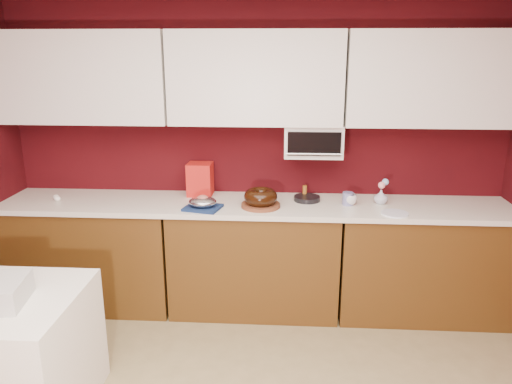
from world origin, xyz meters
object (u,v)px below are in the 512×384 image
object	(u,v)px
coffee_mug	(350,198)
toaster_oven	(313,140)
foil_ham_nest	(203,202)
bundt_cake	(261,197)
flower_vase	(381,196)
blue_jar	(348,199)
pandoro_box	(200,179)

from	to	relation	value
coffee_mug	toaster_oven	bearing A→B (deg)	151.36
toaster_oven	coffee_mug	xyz separation A→B (m)	(0.29, -0.16, -0.42)
toaster_oven	foil_ham_nest	distance (m)	0.99
bundt_cake	flower_vase	bearing A→B (deg)	9.04
bundt_cake	blue_jar	bearing A→B (deg)	8.37
foil_ham_nest	blue_jar	bearing A→B (deg)	8.90
bundt_cake	foil_ham_nest	xyz separation A→B (m)	(-0.43, -0.07, -0.03)
blue_jar	flower_vase	distance (m)	0.27
toaster_oven	pandoro_box	size ratio (longest dim) A/B	1.68
toaster_oven	pandoro_box	xyz separation A→B (m)	(-0.91, 0.03, -0.34)
pandoro_box	coffee_mug	distance (m)	1.22
bundt_cake	foil_ham_nest	distance (m)	0.44
foil_ham_nest	coffee_mug	world-z (taller)	coffee_mug
toaster_oven	bundt_cake	size ratio (longest dim) A/B	1.76
toaster_oven	coffee_mug	bearing A→B (deg)	-28.64
coffee_mug	blue_jar	xyz separation A→B (m)	(-0.02, -0.00, -0.00)
toaster_oven	pandoro_box	bearing A→B (deg)	178.08
flower_vase	blue_jar	bearing A→B (deg)	-169.25
toaster_oven	foil_ham_nest	xyz separation A→B (m)	(-0.83, -0.33, -0.42)
bundt_cake	foil_ham_nest	bearing A→B (deg)	-170.29
coffee_mug	flower_vase	xyz separation A→B (m)	(0.24, 0.05, 0.01)
coffee_mug	blue_jar	world-z (taller)	coffee_mug
foil_ham_nest	blue_jar	distance (m)	1.12
bundt_cake	blue_jar	size ratio (longest dim) A/B	2.57
bundt_cake	pandoro_box	distance (m)	0.59
coffee_mug	flower_vase	world-z (taller)	flower_vase
blue_jar	flower_vase	xyz separation A→B (m)	(0.26, 0.05, 0.01)
foil_ham_nest	bundt_cake	bearing A→B (deg)	9.71
blue_jar	foil_ham_nest	bearing A→B (deg)	-171.10
coffee_mug	flower_vase	size ratio (longest dim) A/B	0.81
pandoro_box	bundt_cake	bearing A→B (deg)	-27.81
toaster_oven	foil_ham_nest	size ratio (longest dim) A/B	2.13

